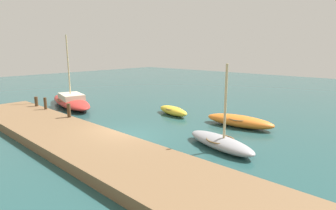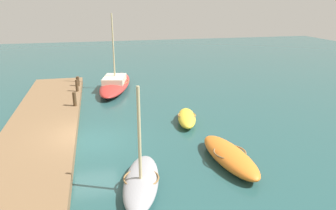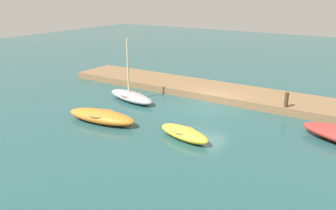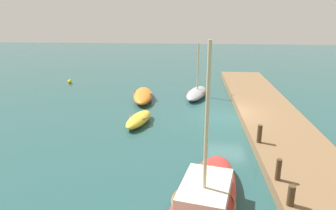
# 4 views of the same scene
# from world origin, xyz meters

# --- Properties ---
(ground_plane) EXTENTS (84.00, 84.00, 0.00)m
(ground_plane) POSITION_xyz_m (0.00, 0.00, 0.00)
(ground_plane) COLOR #234C4C
(dock_platform) EXTENTS (25.55, 3.83, 0.49)m
(dock_platform) POSITION_xyz_m (0.00, -2.65, 0.25)
(dock_platform) COLOR brown
(dock_platform) RESTS_ON ground_plane
(rowboat_grey) EXTENTS (4.35, 2.26, 4.21)m
(rowboat_grey) POSITION_xyz_m (4.87, 1.91, 0.34)
(rowboat_grey) COLOR #939399
(rowboat_grey) RESTS_ON ground_plane
(rowboat_orange) EXTENTS (4.51, 1.83, 0.72)m
(rowboat_orange) POSITION_xyz_m (3.72, 6.06, 0.37)
(rowboat_orange) COLOR orange
(rowboat_orange) RESTS_ON ground_plane
(dinghy_yellow) EXTENTS (3.26, 1.71, 0.63)m
(dinghy_yellow) POSITION_xyz_m (-1.45, 5.56, 0.32)
(dinghy_yellow) COLOR gold
(dinghy_yellow) RESTS_ON ground_plane
(sailboat_red) EXTENTS (8.03, 3.79, 6.01)m
(sailboat_red) POSITION_xyz_m (-10.02, 1.93, 0.48)
(sailboat_red) COLOR #B72D28
(sailboat_red) RESTS_ON ground_plane
(mooring_post_west) EXTENTS (0.25, 0.25, 0.74)m
(mooring_post_west) POSITION_xyz_m (-9.87, -0.99, 0.86)
(mooring_post_west) COLOR #47331E
(mooring_post_west) RESTS_ON dock_platform
(mooring_post_mid_west) EXTENTS (0.21, 0.21, 0.87)m
(mooring_post_mid_west) POSITION_xyz_m (-8.24, -0.99, 0.93)
(mooring_post_mid_west) COLOR #47331E
(mooring_post_mid_west) RESTS_ON dock_platform
(mooring_post_mid_east) EXTENTS (0.23, 0.23, 0.91)m
(mooring_post_mid_east) POSITION_xyz_m (-4.74, -0.99, 0.94)
(mooring_post_mid_east) COLOR #47331E
(mooring_post_mid_east) RESTS_ON dock_platform
(marker_buoy) EXTENTS (0.38, 0.38, 0.38)m
(marker_buoy) POSITION_xyz_m (8.59, 13.71, 0.19)
(marker_buoy) COLOR yellow
(marker_buoy) RESTS_ON ground_plane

